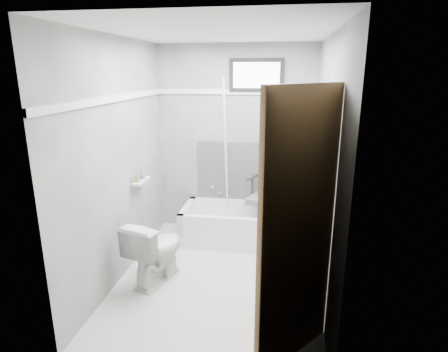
% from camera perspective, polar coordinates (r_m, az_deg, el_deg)
% --- Properties ---
extents(floor, '(2.60, 2.60, 0.00)m').
position_cam_1_polar(floor, '(4.03, -0.81, -15.18)').
color(floor, white).
rests_on(floor, ground).
extents(ceiling, '(2.60, 2.60, 0.00)m').
position_cam_1_polar(ceiling, '(3.47, -0.97, 21.15)').
color(ceiling, silver).
rests_on(ceiling, floor).
extents(wall_back, '(2.00, 0.02, 2.40)m').
position_cam_1_polar(wall_back, '(4.82, 1.77, 5.33)').
color(wall_back, slate).
rests_on(wall_back, floor).
extents(wall_front, '(2.00, 0.02, 2.40)m').
position_cam_1_polar(wall_front, '(2.36, -6.32, -6.11)').
color(wall_front, slate).
rests_on(wall_front, floor).
extents(wall_left, '(0.02, 2.60, 2.40)m').
position_cam_1_polar(wall_left, '(3.86, -15.67, 2.09)').
color(wall_left, slate).
rests_on(wall_left, floor).
extents(wall_right, '(0.02, 2.60, 2.40)m').
position_cam_1_polar(wall_right, '(3.54, 15.28, 0.90)').
color(wall_right, slate).
rests_on(wall_right, floor).
extents(bathtub, '(1.50, 0.70, 0.42)m').
position_cam_1_polar(bathtub, '(4.74, 2.81, -7.40)').
color(bathtub, white).
rests_on(bathtub, floor).
extents(office_chair, '(0.74, 0.74, 1.00)m').
position_cam_1_polar(office_chair, '(4.62, 7.18, -2.68)').
color(office_chair, slate).
rests_on(office_chair, bathtub).
extents(toilet, '(0.56, 0.76, 0.66)m').
position_cam_1_polar(toilet, '(3.90, -10.37, -11.07)').
color(toilet, white).
rests_on(toilet, floor).
extents(door, '(0.78, 0.78, 2.00)m').
position_cam_1_polar(door, '(2.41, 17.54, -11.46)').
color(door, brown).
rests_on(door, floor).
extents(window, '(0.66, 0.04, 0.40)m').
position_cam_1_polar(window, '(4.70, 4.96, 15.06)').
color(window, black).
rests_on(window, wall_back).
extents(backerboard, '(1.50, 0.02, 0.78)m').
position_cam_1_polar(backerboard, '(4.88, 4.63, 0.58)').
color(backerboard, '#4C4C4F').
rests_on(backerboard, wall_back).
extents(trim_back, '(2.00, 0.02, 0.06)m').
position_cam_1_polar(trim_back, '(4.74, 1.82, 12.69)').
color(trim_back, white).
rests_on(trim_back, wall_back).
extents(trim_left, '(0.02, 2.60, 0.06)m').
position_cam_1_polar(trim_left, '(3.76, -16.19, 11.29)').
color(trim_left, white).
rests_on(trim_left, wall_left).
extents(pole, '(0.02, 0.41, 1.92)m').
position_cam_1_polar(pole, '(4.63, 0.29, 3.00)').
color(pole, white).
rests_on(pole, bathtub).
extents(shelf, '(0.10, 0.32, 0.02)m').
position_cam_1_polar(shelf, '(4.23, -12.54, -0.75)').
color(shelf, silver).
rests_on(shelf, wall_left).
extents(soap_bottle_a, '(0.06, 0.06, 0.12)m').
position_cam_1_polar(soap_bottle_a, '(4.14, -13.12, -0.18)').
color(soap_bottle_a, '#A39351').
rests_on(soap_bottle_a, shelf).
extents(soap_bottle_b, '(0.11, 0.11, 0.10)m').
position_cam_1_polar(soap_bottle_b, '(4.27, -12.42, 0.25)').
color(soap_bottle_b, slate).
rests_on(soap_bottle_b, shelf).
extents(faucet, '(0.26, 0.10, 0.16)m').
position_cam_1_polar(faucet, '(4.98, -0.62, -2.04)').
color(faucet, silver).
rests_on(faucet, wall_back).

